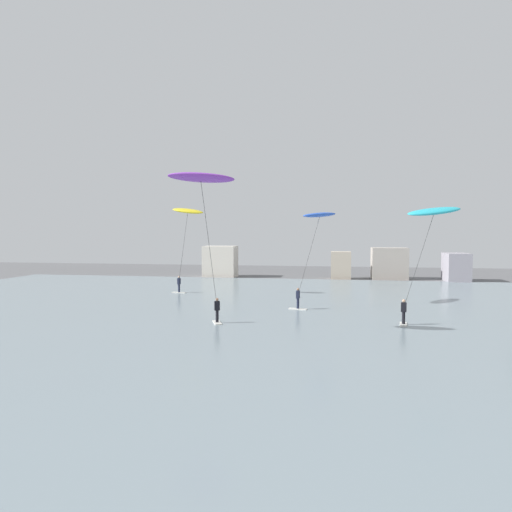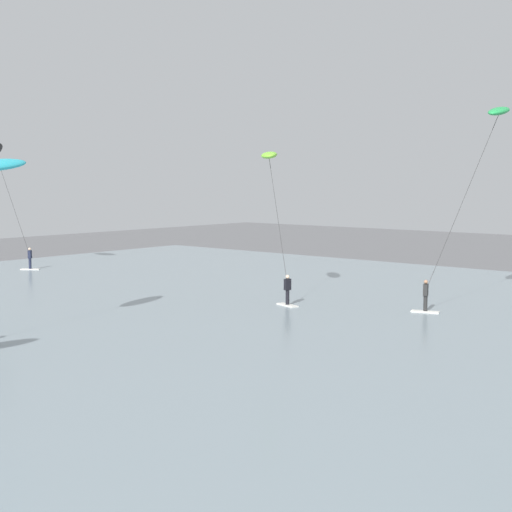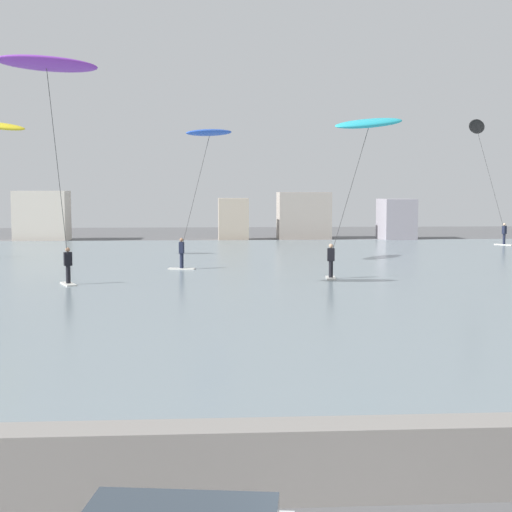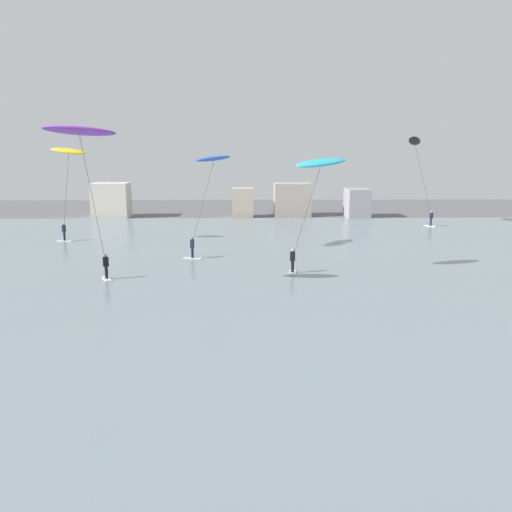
% 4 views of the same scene
% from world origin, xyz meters
% --- Properties ---
extents(water_bay, '(84.00, 52.00, 0.10)m').
position_xyz_m(water_bay, '(0.00, 31.10, 0.05)').
color(water_bay, gray).
rests_on(water_bay, ground).
extents(far_shore_buildings, '(33.30, 4.98, 4.14)m').
position_xyz_m(far_shore_buildings, '(-0.09, 59.10, 1.94)').
color(far_shore_buildings, beige).
rests_on(far_shore_buildings, ground).
extents(kitesurfer_yellow, '(3.62, 2.06, 8.40)m').
position_xyz_m(kitesurfer_yellow, '(-14.48, 40.88, 7.27)').
color(kitesurfer_yellow, silver).
rests_on(kitesurfer_yellow, water_bay).
extents(kitesurfer_blue, '(3.96, 5.45, 7.71)m').
position_xyz_m(kitesurfer_blue, '(-2.06, 37.27, 7.03)').
color(kitesurfer_blue, silver).
rests_on(kitesurfer_blue, water_bay).
extents(kitesurfer_purple, '(4.02, 4.72, 9.54)m').
position_xyz_m(kitesurfer_purple, '(-8.37, 25.07, 8.64)').
color(kitesurfer_purple, silver).
rests_on(kitesurfer_purple, water_bay).
extents(kitesurfer_black, '(3.80, 3.61, 9.57)m').
position_xyz_m(kitesurfer_black, '(18.45, 51.20, 8.33)').
color(kitesurfer_black, silver).
rests_on(kitesurfer_black, water_bay).
extents(kitesurfer_cyan, '(3.81, 1.90, 7.75)m').
position_xyz_m(kitesurfer_cyan, '(5.23, 29.56, 6.80)').
color(kitesurfer_cyan, silver).
rests_on(kitesurfer_cyan, water_bay).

